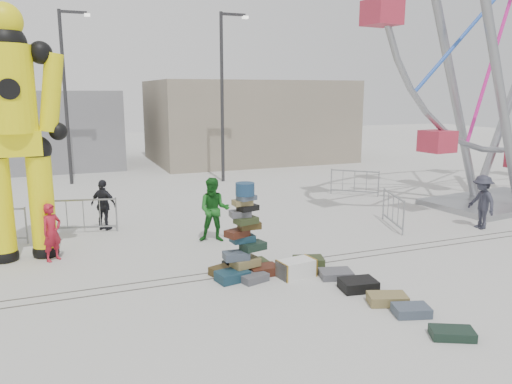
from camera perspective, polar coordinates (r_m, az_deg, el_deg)
name	(u,v)px	position (r m, az deg, el deg)	size (l,w,h in m)	color
ground	(273,280)	(11.96, 1.98, -10.00)	(90.00, 90.00, 0.00)	#9E9E99
track_line_near	(263,271)	(12.47, 0.86, -9.06)	(40.00, 0.04, 0.01)	#47443F
track_line_far	(257,266)	(12.82, 0.16, -8.47)	(40.00, 0.04, 0.01)	#47443F
building_right	(248,121)	(32.35, -0.91, 8.13)	(12.00, 8.00, 5.00)	gray
building_left	(29,129)	(32.29, -24.54, 6.57)	(10.00, 8.00, 4.40)	gray
lamp_post_right	(224,89)	(24.39, -3.70, 11.68)	(1.41, 0.25, 8.00)	#2D2D30
lamp_post_left	(67,89)	(25.19, -20.80, 10.97)	(1.41, 0.25, 8.00)	#2D2D30
suitcase_tower	(244,250)	(12.03, -1.37, -6.64)	(1.62, 1.43, 2.28)	#173747
crash_test_dummy	(14,125)	(14.13, -25.96, 6.91)	(2.65, 1.17, 6.71)	black
steamer_trunk	(296,268)	(12.13, 4.63, -8.69)	(0.88, 0.51, 0.41)	silver
row_case_0	(309,261)	(12.97, 6.03, -7.85)	(0.76, 0.53, 0.20)	#2D391C
row_case_1	(336,274)	(12.22, 9.11, -9.23)	(0.76, 0.57, 0.17)	#53545A
row_case_2	(358,285)	(11.58, 11.61, -10.34)	(0.80, 0.58, 0.24)	black
row_case_3	(387,299)	(11.01, 14.78, -11.74)	(0.80, 0.48, 0.22)	olive
row_case_4	(411,310)	(10.64, 17.33, -12.79)	(0.70, 0.48, 0.20)	#424F5F
row_case_5	(452,333)	(10.00, 21.51, -14.79)	(0.76, 0.44, 0.17)	black
barricade_dummy_c	(84,216)	(16.53, -19.11, -2.56)	(2.00, 0.10, 1.10)	gray
barricade_wheel_front	(393,210)	(16.91, 15.37, -2.04)	(2.00, 0.10, 1.10)	gray
barricade_wheel_back	(354,183)	(21.64, 11.19, 1.06)	(2.00, 0.10, 1.10)	gray
pedestrian_red	(52,232)	(14.07, -22.29, -4.28)	(0.56, 0.37, 1.53)	maroon
pedestrian_green	(214,210)	(14.70, -4.81, -2.04)	(0.93, 0.72, 1.91)	#165A19
pedestrian_black	(104,205)	(16.61, -17.00, -1.43)	(0.96, 0.40, 1.63)	black
pedestrian_grey	(482,202)	(17.63, 24.40, -1.04)	(1.13, 0.65, 1.75)	#272834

